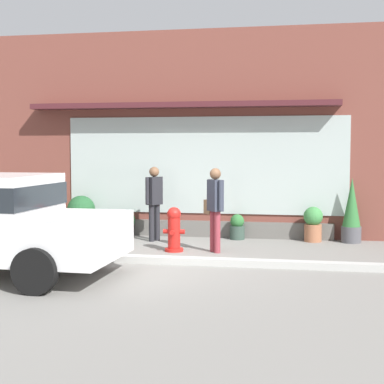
% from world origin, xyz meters
% --- Properties ---
extents(ground_plane, '(60.00, 60.00, 0.00)m').
position_xyz_m(ground_plane, '(0.00, 0.00, 0.00)').
color(ground_plane, gray).
extents(curb_strip, '(14.00, 0.24, 0.12)m').
position_xyz_m(curb_strip, '(0.00, -0.20, 0.06)').
color(curb_strip, '#B2B2AD').
rests_on(curb_strip, ground_plane).
extents(storefront, '(14.00, 0.81, 4.68)m').
position_xyz_m(storefront, '(0.01, 3.19, 2.30)').
color(storefront, brown).
rests_on(storefront, ground_plane).
extents(fire_hydrant, '(0.42, 0.39, 0.87)m').
position_xyz_m(fire_hydrant, '(0.23, 1.00, 0.43)').
color(fire_hydrant, red).
rests_on(fire_hydrant, ground_plane).
extents(pedestrian_with_handbag, '(0.45, 0.58, 1.63)m').
position_xyz_m(pedestrian_with_handbag, '(1.03, 1.06, 0.95)').
color(pedestrian_with_handbag, '#8E333D').
rests_on(pedestrian_with_handbag, ground_plane).
extents(pedestrian_passerby, '(0.34, 0.45, 1.61)m').
position_xyz_m(pedestrian_passerby, '(-0.45, 2.16, 0.95)').
color(pedestrian_passerby, '#232328').
rests_on(pedestrian_passerby, ground_plane).
extents(potted_plant_window_left, '(0.42, 0.42, 1.39)m').
position_xyz_m(potted_plant_window_left, '(3.73, 2.73, 0.66)').
color(potted_plant_window_left, '#4C4C51').
rests_on(potted_plant_window_left, ground_plane).
extents(potted_plant_corner_tall, '(0.33, 0.33, 1.19)m').
position_xyz_m(potted_plant_corner_tall, '(-4.06, 2.60, 0.57)').
color(potted_plant_corner_tall, '#9E6042').
rests_on(potted_plant_corner_tall, ground_plane).
extents(potted_plant_window_right, '(0.56, 0.56, 0.88)m').
position_xyz_m(potted_plant_window_right, '(-3.07, 2.69, 0.50)').
color(potted_plant_window_right, '#33473D').
rests_on(potted_plant_window_right, ground_plane).
extents(potted_plant_low_front, '(0.33, 0.33, 0.56)m').
position_xyz_m(potted_plant_low_front, '(1.29, 2.72, 0.27)').
color(potted_plant_low_front, '#33473D').
rests_on(potted_plant_low_front, ground_plane).
extents(potted_plant_by_entrance, '(0.43, 0.43, 0.59)m').
position_xyz_m(potted_plant_by_entrance, '(-1.27, 2.70, 0.30)').
color(potted_plant_by_entrance, '#4C4C51').
rests_on(potted_plant_by_entrance, ground_plane).
extents(potted_plant_doorstep, '(0.41, 0.41, 0.75)m').
position_xyz_m(potted_plant_doorstep, '(2.93, 2.70, 0.40)').
color(potted_plant_doorstep, '#9E6042').
rests_on(potted_plant_doorstep, ground_plane).
extents(potted_plant_near_hydrant, '(0.64, 0.64, 0.93)m').
position_xyz_m(potted_plant_near_hydrant, '(-2.26, 2.52, 0.51)').
color(potted_plant_near_hydrant, '#33473D').
rests_on(potted_plant_near_hydrant, ground_plane).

